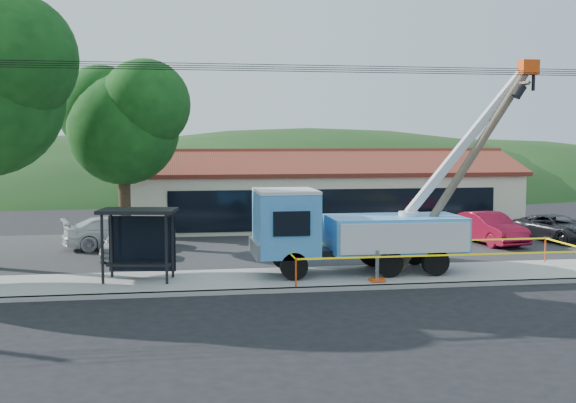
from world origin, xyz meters
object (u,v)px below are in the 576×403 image
(car_dark, at_px, (556,243))
(car_red, at_px, (488,246))
(car_silver, at_px, (123,260))
(leaning_pole, at_px, (470,159))
(car_white, at_px, (118,250))
(utility_truck, at_px, (352,228))
(bus_shelter, at_px, (139,228))

(car_dark, bearing_deg, car_red, 169.05)
(car_silver, bearing_deg, leaning_pole, -18.04)
(car_silver, distance_m, car_white, 2.94)
(utility_truck, height_order, car_silver, utility_truck)
(utility_truck, relative_size, car_red, 2.36)
(utility_truck, xyz_separation_m, car_silver, (-8.91, 5.18, -1.84))
(car_red, bearing_deg, car_silver, 174.23)
(leaning_pole, xyz_separation_m, bus_shelter, (-12.54, 0.15, -2.44))
(car_red, height_order, car_dark, car_red)
(bus_shelter, bearing_deg, leaning_pole, 9.38)
(utility_truck, distance_m, car_red, 10.96)
(utility_truck, distance_m, car_silver, 10.47)
(utility_truck, xyz_separation_m, car_white, (-9.30, 8.09, -1.84))
(utility_truck, relative_size, car_white, 2.17)
(utility_truck, relative_size, leaning_pole, 1.38)
(bus_shelter, relative_size, car_dark, 0.62)
(leaning_pole, bearing_deg, utility_truck, 176.49)
(car_red, height_order, car_white, car_red)
(car_silver, xyz_separation_m, car_red, (17.47, 1.42, 0.00))
(utility_truck, distance_m, bus_shelter, 7.96)
(leaning_pole, distance_m, car_white, 16.82)
(car_silver, relative_size, car_white, 0.76)
(car_white, relative_size, car_dark, 1.08)
(car_silver, distance_m, car_red, 17.53)
(bus_shelter, bearing_deg, car_red, 32.21)
(utility_truck, relative_size, car_dark, 2.34)
(bus_shelter, height_order, car_dark, bus_shelter)
(car_white, xyz_separation_m, car_dark, (21.68, -1.12, 0.00))
(utility_truck, bearing_deg, leaning_pole, -3.51)
(bus_shelter, height_order, car_red, bus_shelter)
(utility_truck, bearing_deg, car_red, 37.59)
(leaning_pole, relative_size, car_dark, 1.70)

